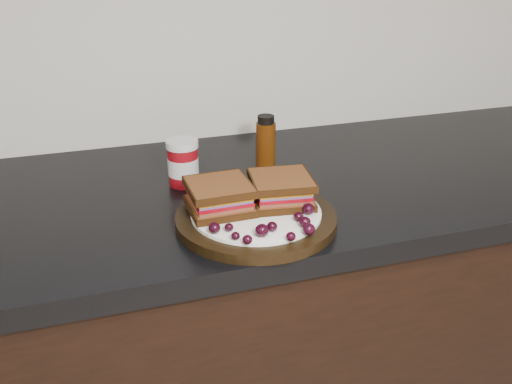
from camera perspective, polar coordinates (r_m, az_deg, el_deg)
base_cabinets at (r=1.39m, az=-3.38°, el=-17.48°), size 3.96×0.58×0.86m
countertop at (r=1.14m, az=-3.94°, el=-0.50°), size 3.98×0.60×0.04m
plate at (r=0.99m, az=0.00°, el=-2.68°), size 0.28×0.28×0.02m
sandwich_left at (r=0.98m, az=-3.67°, el=-0.46°), size 0.11×0.11×0.05m
sandwich_right at (r=1.01m, az=2.53°, el=0.24°), size 0.12×0.12×0.05m
grape_0 at (r=0.91m, az=-4.19°, el=-3.60°), size 0.02×0.02×0.02m
grape_1 at (r=0.92m, az=-2.72°, el=-3.55°), size 0.01×0.01×0.01m
grape_2 at (r=0.89m, az=-2.06°, el=-4.41°), size 0.01×0.01×0.01m
grape_3 at (r=0.88m, az=-0.87°, el=-4.78°), size 0.02×0.02×0.01m
grape_4 at (r=0.90m, az=0.60°, el=-3.85°), size 0.02×0.02×0.02m
grape_5 at (r=0.92m, az=1.62°, el=-3.47°), size 0.02×0.02×0.02m
grape_6 at (r=0.89m, az=3.51°, el=-4.46°), size 0.02×0.02×0.01m
grape_7 at (r=0.91m, az=5.31°, el=-3.73°), size 0.02×0.02×0.02m
grape_8 at (r=0.93m, az=4.90°, el=-3.01°), size 0.02×0.02×0.02m
grape_9 at (r=0.95m, az=4.28°, el=-2.46°), size 0.02×0.02×0.02m
grape_10 at (r=0.97m, az=5.25°, el=-1.69°), size 0.02×0.02×0.02m
grape_11 at (r=0.99m, az=4.91°, el=-1.20°), size 0.02×0.02×0.02m
grape_12 at (r=1.01m, az=4.69°, el=-0.72°), size 0.02×0.02×0.02m
grape_13 at (r=1.05m, az=3.94°, el=0.25°), size 0.02×0.02×0.02m
grape_14 at (r=1.03m, az=2.20°, el=-0.16°), size 0.02×0.02×0.02m
grape_15 at (r=1.00m, az=-2.66°, el=-0.77°), size 0.02×0.02×0.02m
grape_16 at (r=1.00m, az=-4.62°, el=-0.93°), size 0.02×0.02×0.02m
grape_17 at (r=0.99m, az=-4.16°, el=-1.20°), size 0.02×0.02×0.02m
grape_18 at (r=0.95m, az=-5.02°, el=-2.39°), size 0.02×0.02×0.02m
grape_19 at (r=0.96m, az=-4.98°, el=-2.24°), size 0.02×0.02×0.02m
grape_20 at (r=0.99m, az=-2.54°, el=-1.08°), size 0.02×0.02×0.02m
grape_21 at (r=0.99m, az=-3.09°, el=-1.29°), size 0.02×0.02×0.01m
grape_22 at (r=0.97m, az=-3.67°, el=-1.82°), size 0.02×0.02×0.02m
condiment_jar at (r=1.14m, az=-7.31°, el=2.92°), size 0.07×0.07×0.09m
oil_bottle at (r=1.20m, az=0.97°, el=4.98°), size 0.05×0.05×0.12m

